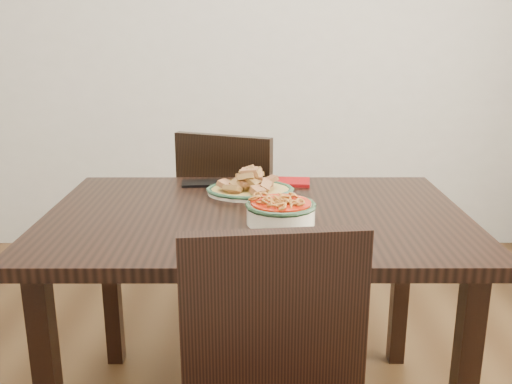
{
  "coord_description": "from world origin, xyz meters",
  "views": [
    {
      "loc": [
        0.05,
        -1.63,
        1.3
      ],
      "look_at": [
        0.05,
        0.09,
        0.81
      ],
      "focal_mm": 40.0,
      "sensor_mm": 36.0,
      "label": 1
    }
  ],
  "objects_px": {
    "dining_table": "(256,239)",
    "noodle_bowl": "(281,209)",
    "chair_far": "(234,219)",
    "fish_plate": "(250,181)",
    "smartphone": "(204,183)"
  },
  "relations": [
    {
      "from": "chair_far",
      "to": "smartphone",
      "type": "height_order",
      "value": "chair_far"
    },
    {
      "from": "chair_far",
      "to": "noodle_bowl",
      "type": "bearing_deg",
      "value": 123.07
    },
    {
      "from": "dining_table",
      "to": "fish_plate",
      "type": "height_order",
      "value": "fish_plate"
    },
    {
      "from": "fish_plate",
      "to": "noodle_bowl",
      "type": "distance_m",
      "value": 0.33
    },
    {
      "from": "dining_table",
      "to": "noodle_bowl",
      "type": "bearing_deg",
      "value": -55.41
    },
    {
      "from": "chair_far",
      "to": "smartphone",
      "type": "bearing_deg",
      "value": 95.74
    },
    {
      "from": "chair_far",
      "to": "fish_plate",
      "type": "xyz_separation_m",
      "value": [
        0.08,
        -0.47,
        0.3
      ]
    },
    {
      "from": "fish_plate",
      "to": "smartphone",
      "type": "distance_m",
      "value": 0.21
    },
    {
      "from": "dining_table",
      "to": "fish_plate",
      "type": "distance_m",
      "value": 0.25
    },
    {
      "from": "dining_table",
      "to": "noodle_bowl",
      "type": "relative_size",
      "value": 6.2
    },
    {
      "from": "chair_far",
      "to": "smartphone",
      "type": "relative_size",
      "value": 5.5
    },
    {
      "from": "fish_plate",
      "to": "smartphone",
      "type": "relative_size",
      "value": 1.83
    },
    {
      "from": "chair_far",
      "to": "fish_plate",
      "type": "height_order",
      "value": "chair_far"
    },
    {
      "from": "chair_far",
      "to": "fish_plate",
      "type": "distance_m",
      "value": 0.56
    },
    {
      "from": "fish_plate",
      "to": "dining_table",
      "type": "bearing_deg",
      "value": -84.48
    }
  ]
}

